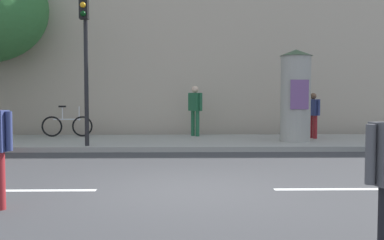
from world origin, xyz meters
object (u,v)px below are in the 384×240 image
Objects in this scene: poster_column at (296,95)px; pedestrian_in_dark_shirt at (195,106)px; bicycle_leaning at (67,126)px; traffic_light at (85,43)px; pedestrian_in_red_top at (313,112)px.

pedestrian_in_dark_shirt is at bearing 148.47° from poster_column.
bicycle_leaning is (-7.61, 1.76, -1.07)m from poster_column.
pedestrian_in_dark_shirt is at bearing 44.54° from traffic_light.
bicycle_leaning is (-4.50, -0.14, -0.68)m from pedestrian_in_dark_shirt.
poster_column is at bearing 11.08° from traffic_light.
pedestrian_in_red_top is 0.86× the size of pedestrian_in_dark_shirt.
poster_column is 1.88× the size of pedestrian_in_red_top.
traffic_light is 1.50× the size of poster_column.
pedestrian_in_dark_shirt reaches higher than bicycle_leaning.
traffic_light is at bearing -168.92° from poster_column.
bicycle_leaning is at bearing -178.22° from pedestrian_in_dark_shirt.
poster_column is 3.66m from pedestrian_in_dark_shirt.
bicycle_leaning is (-1.32, 2.99, -2.52)m from traffic_light.
traffic_light is 2.83× the size of pedestrian_in_red_top.
pedestrian_in_dark_shirt is at bearing 166.74° from pedestrian_in_red_top.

